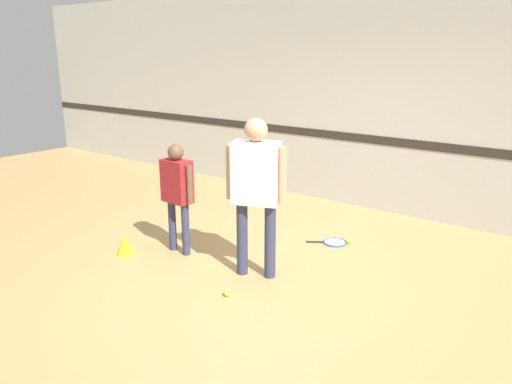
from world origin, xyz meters
name	(u,v)px	position (x,y,z in m)	size (l,w,h in m)	color
ground_plane	(250,277)	(0.00, 0.00, 0.00)	(16.00, 16.00, 0.00)	tan
wall_back	(382,99)	(0.00, 2.92, 1.60)	(16.00, 0.07, 3.20)	beige
person_instructor	(256,181)	(0.01, 0.07, 1.00)	(0.58, 0.40, 1.62)	#2D334C
person_student_left	(177,187)	(-1.06, 0.02, 0.78)	(0.48, 0.21, 1.26)	#2D334C
racket_spare_on_floor	(334,242)	(0.20, 1.35, 0.01)	(0.49, 0.41, 0.03)	blue
tennis_ball_near_instructor	(227,293)	(0.09, -0.46, 0.03)	(0.07, 0.07, 0.07)	#CCE038
tennis_ball_by_spare_racket	(349,241)	(0.36, 1.45, 0.03)	(0.07, 0.07, 0.07)	#CCE038
training_cone	(125,244)	(-1.49, -0.41, 0.12)	(0.20, 0.20, 0.24)	yellow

